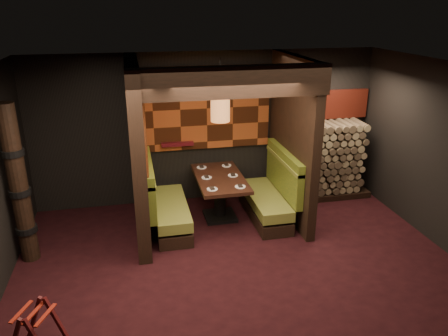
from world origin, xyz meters
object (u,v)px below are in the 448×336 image
totem_column (19,186)px  firewood_stack (326,160)px  booth_bench_left (165,206)px  pendant_lamp (220,108)px  booth_bench_right (271,197)px  luggage_rack (36,328)px  dining_table (220,189)px

totem_column → firewood_stack: (5.33, 1.25, -0.44)m
booth_bench_left → pendant_lamp: 1.92m
totem_column → booth_bench_right: bearing=7.9°
luggage_rack → firewood_stack: firewood_stack is taller
pendant_lamp → luggage_rack: (-2.63, -2.69, -1.73)m
booth_bench_left → totem_column: totem_column is taller
booth_bench_left → dining_table: 1.02m
totem_column → dining_table: bearing=12.9°
luggage_rack → pendant_lamp: bearing=45.7°
booth_bench_left → luggage_rack: bearing=-122.3°
booth_bench_right → booth_bench_left: bearing=180.0°
dining_table → luggage_rack: (-2.63, -2.74, -0.25)m
booth_bench_left → totem_column: size_ratio=0.67×
totem_column → pendant_lamp: bearing=12.0°
booth_bench_left → booth_bench_right: size_ratio=1.00×
booth_bench_right → pendant_lamp: pendant_lamp is taller
booth_bench_right → dining_table: bearing=170.0°
totem_column → firewood_stack: 5.50m
pendant_lamp → luggage_rack: size_ratio=1.52×
booth_bench_right → pendant_lamp: 1.87m
dining_table → pendant_lamp: bearing=-90.0°
booth_bench_left → luggage_rack: booth_bench_left is taller
pendant_lamp → firewood_stack: 2.66m
booth_bench_right → dining_table: booth_bench_right is taller
dining_table → firewood_stack: (2.25, 0.54, 0.19)m
luggage_rack → booth_bench_right: bearing=36.3°
luggage_rack → totem_column: bearing=102.6°
firewood_stack → totem_column: bearing=-166.8°
booth_bench_right → totem_column: totem_column is taller
booth_bench_left → pendant_lamp: (1.00, 0.11, 1.63)m
booth_bench_right → pendant_lamp: bearing=173.1°
dining_table → pendant_lamp: pendant_lamp is taller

